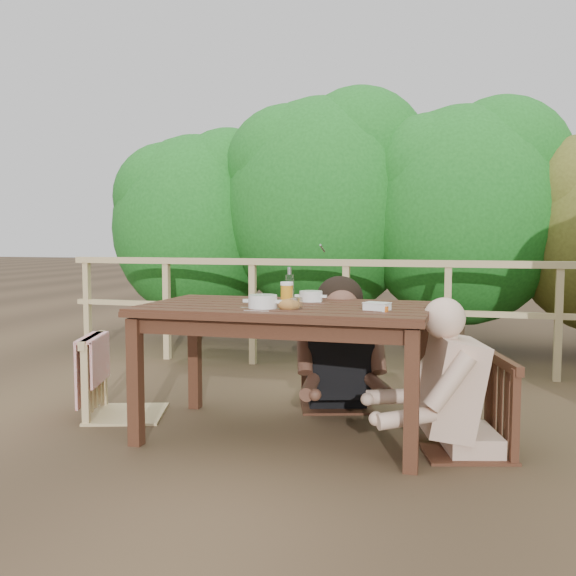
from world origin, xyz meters
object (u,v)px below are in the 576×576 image
(soup_far, at_px, (311,297))
(bread_roll, at_px, (289,305))
(tumbler, at_px, (296,305))
(chair_far, at_px, (336,338))
(diner_right, at_px, (472,325))
(butter_tub, at_px, (377,308))
(chair_left, at_px, (126,340))
(woman, at_px, (337,307))
(table, at_px, (286,372))
(soup_near, at_px, (263,303))
(beer_glass, at_px, (287,294))
(chair_right, at_px, (466,363))
(bottle, at_px, (290,286))

(soup_far, relative_size, bread_roll, 1.97)
(tumbler, bearing_deg, chair_far, 87.61)
(diner_right, relative_size, butter_tub, 10.36)
(chair_left, relative_size, woman, 0.72)
(table, height_order, tumbler, tumbler)
(soup_far, bearing_deg, tumbler, -86.56)
(soup_near, relative_size, soup_far, 1.13)
(woman, bearing_deg, soup_near, 58.49)
(beer_glass, bearing_deg, soup_far, 61.01)
(table, relative_size, butter_tub, 12.27)
(diner_right, relative_size, soup_near, 5.17)
(soup_near, relative_size, bread_roll, 2.22)
(table, relative_size, soup_far, 6.89)
(butter_tub, bearing_deg, beer_glass, 179.06)
(beer_glass, bearing_deg, tumbler, -63.53)
(chair_right, height_order, soup_far, chair_right)
(chair_left, xyz_separation_m, bread_roll, (1.24, -0.33, 0.31))
(tumbler, bearing_deg, butter_tub, 11.06)
(chair_left, xyz_separation_m, chair_right, (2.21, -0.11, -0.01))
(beer_glass, bearing_deg, soup_near, -105.08)
(diner_right, bearing_deg, chair_right, 74.77)
(butter_tub, bearing_deg, chair_left, -171.85)
(table, bearing_deg, beer_glass, 98.10)
(diner_right, xyz_separation_m, bread_roll, (-1.00, -0.21, 0.11))
(bread_roll, relative_size, tumbler, 1.52)
(bread_roll, xyz_separation_m, beer_glass, (-0.09, 0.26, 0.04))
(woman, distance_m, soup_near, 1.00)
(table, height_order, soup_near, soup_near)
(woman, relative_size, bottle, 6.09)
(chair_right, bearing_deg, butter_tub, -89.41)
(table, distance_m, beer_glass, 0.47)
(chair_far, bearing_deg, bread_roll, -112.56)
(table, height_order, chair_right, chair_right)
(table, bearing_deg, soup_near, -109.70)
(soup_near, bearing_deg, chair_right, 10.83)
(tumbler, bearing_deg, bread_roll, 168.37)
(diner_right, xyz_separation_m, soup_near, (-1.16, -0.22, 0.12))
(bottle, xyz_separation_m, butter_tub, (0.59, -0.31, -0.09))
(soup_near, height_order, beer_glass, beer_glass)
(table, relative_size, soup_near, 6.12)
(soup_near, relative_size, butter_tub, 2.00)
(chair_left, relative_size, butter_tub, 7.43)
(table, relative_size, woman, 1.19)
(table, distance_m, butter_tub, 0.72)
(chair_far, xyz_separation_m, tumbler, (-0.04, -0.95, 0.33))
(woman, height_order, soup_far, woman)
(soup_near, xyz_separation_m, bread_roll, (0.16, 0.00, -0.01))
(chair_far, bearing_deg, soup_near, -121.80)
(chair_right, distance_m, soup_near, 1.19)
(diner_right, relative_size, bread_roll, 11.48)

